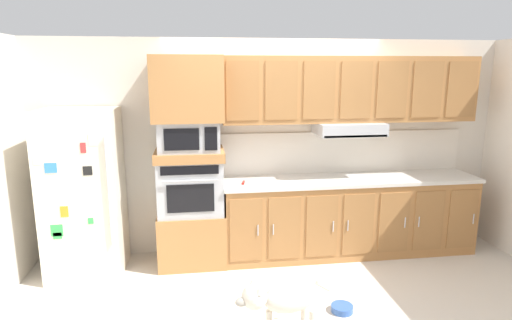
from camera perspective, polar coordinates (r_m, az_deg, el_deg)
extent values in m
plane|color=beige|center=(4.54, 4.60, -16.48)|extent=(9.60, 9.60, 0.00)
cube|color=beige|center=(5.15, 2.15, 1.85)|extent=(6.20, 0.12, 2.50)
cube|color=silver|center=(4.89, -21.92, -4.07)|extent=(0.76, 0.70, 1.76)
cylinder|color=silver|center=(4.44, -18.99, -4.09)|extent=(0.02, 0.02, 1.10)
cube|color=orange|center=(4.61, -24.13, -6.29)|extent=(0.07, 0.01, 0.11)
cube|color=green|center=(4.58, -21.11, -7.57)|extent=(0.05, 0.01, 0.06)
cube|color=green|center=(4.70, -24.96, -8.49)|extent=(0.11, 0.01, 0.12)
cube|color=white|center=(4.63, -20.38, -9.57)|extent=(0.07, 0.01, 0.08)
cube|color=white|center=(4.37, -20.88, 2.57)|extent=(0.07, 0.01, 0.11)
cube|color=#337FDB|center=(4.52, -25.64, -0.96)|extent=(0.11, 0.01, 0.10)
cube|color=white|center=(4.54, -27.05, 0.08)|extent=(0.08, 0.01, 0.09)
cube|color=red|center=(4.40, -22.00, 1.51)|extent=(0.05, 0.01, 0.10)
cube|color=green|center=(4.71, -24.88, -9.11)|extent=(0.08, 0.01, 0.07)
cube|color=black|center=(4.44, -21.48, -1.34)|extent=(0.09, 0.01, 0.09)
cube|color=#A8703D|center=(4.99, -8.46, -9.99)|extent=(0.74, 0.62, 0.60)
cube|color=#A8AAAF|center=(4.80, -8.68, -3.34)|extent=(0.70, 0.58, 0.60)
cube|color=black|center=(4.53, -8.69, -5.06)|extent=(0.49, 0.01, 0.30)
cube|color=black|center=(4.46, -8.81, -1.37)|extent=(0.60, 0.01, 0.09)
cylinder|color=#A8AAAF|center=(4.46, -8.77, -2.76)|extent=(0.56, 0.02, 0.02)
cube|color=#A8703D|center=(4.72, -8.82, 0.76)|extent=(0.74, 0.62, 0.10)
cube|color=#A8AAAF|center=(4.69, -8.90, 3.28)|extent=(0.64, 0.53, 0.32)
cube|color=black|center=(4.42, -9.86, 2.71)|extent=(0.35, 0.01, 0.22)
cube|color=black|center=(4.42, -6.01, 2.82)|extent=(0.13, 0.01, 0.24)
cube|color=#A8703D|center=(4.64, -9.10, 9.39)|extent=(0.74, 0.62, 0.68)
cube|color=#A8703D|center=(5.25, 12.22, -7.39)|extent=(2.95, 0.60, 0.88)
cube|color=#9A6738|center=(4.68, -1.32, -9.33)|extent=(0.35, 0.01, 0.70)
cylinder|color=#BCBCC1|center=(4.68, 0.26, -9.32)|extent=(0.01, 0.01, 0.12)
cube|color=#9A6738|center=(4.74, 3.81, -9.06)|extent=(0.35, 0.01, 0.70)
cylinder|color=#BCBCC1|center=(4.71, 2.32, -9.21)|extent=(0.01, 0.01, 0.12)
cube|color=#9A6738|center=(4.84, 8.75, -8.72)|extent=(0.35, 0.01, 0.70)
cylinder|color=#BCBCC1|center=(4.87, 10.24, -8.67)|extent=(0.01, 0.01, 0.12)
cube|color=#9A6738|center=(4.98, 13.44, -8.34)|extent=(0.35, 0.01, 0.70)
cylinder|color=#BCBCC1|center=(4.92, 12.12, -8.52)|extent=(0.01, 0.01, 0.12)
cube|color=#9A6738|center=(5.14, 17.86, -7.93)|extent=(0.35, 0.01, 0.70)
cylinder|color=#BCBCC1|center=(5.18, 19.20, -7.86)|extent=(0.01, 0.01, 0.12)
cube|color=#9A6738|center=(5.33, 21.97, -7.51)|extent=(0.35, 0.01, 0.70)
cylinder|color=#BCBCC1|center=(5.26, 20.85, -7.69)|extent=(0.01, 0.01, 0.12)
cube|color=#9A6738|center=(5.55, 25.77, -7.08)|extent=(0.35, 0.01, 0.70)
cylinder|color=#BCBCC1|center=(5.61, 26.94, -7.00)|extent=(0.01, 0.01, 0.12)
cube|color=beige|center=(5.12, 12.45, -2.53)|extent=(2.99, 0.64, 0.04)
cube|color=silver|center=(5.32, 11.51, 1.06)|extent=(2.99, 0.02, 0.50)
cube|color=#A8703D|center=(5.08, 12.47, 9.15)|extent=(2.95, 0.34, 0.74)
cube|color=#A8AAAF|center=(5.05, 12.22, 4.12)|extent=(0.76, 0.48, 0.14)
cube|color=black|center=(4.85, 13.08, 3.11)|extent=(0.72, 0.04, 0.02)
cube|color=#9A6738|center=(4.62, -1.79, 9.15)|extent=(0.35, 0.01, 0.63)
cube|color=#9A6738|center=(4.68, 3.40, 9.18)|extent=(0.35, 0.01, 0.63)
cube|color=#9A6738|center=(4.78, 8.42, 9.13)|extent=(0.35, 0.01, 0.63)
cube|color=#9A6738|center=(4.92, 13.19, 9.03)|extent=(0.35, 0.01, 0.63)
cube|color=#9A6738|center=(5.09, 17.67, 8.87)|extent=(0.35, 0.01, 0.63)
cube|color=#9A6738|center=(5.28, 21.84, 8.68)|extent=(0.35, 0.01, 0.63)
cube|color=#9A6738|center=(5.50, 25.69, 8.46)|extent=(0.35, 0.01, 0.63)
cylinder|color=red|center=(4.73, -1.69, -3.02)|extent=(0.05, 0.10, 0.03)
cylinder|color=silver|center=(4.72, -0.36, -3.04)|extent=(0.03, 0.12, 0.01)
ellipsoid|color=beige|center=(3.62, 4.70, -17.61)|extent=(0.52, 0.37, 0.25)
sphere|color=beige|center=(3.47, -0.21, -17.72)|extent=(0.20, 0.20, 0.20)
ellipsoid|color=gray|center=(3.44, -1.84, -18.31)|extent=(0.13, 0.10, 0.07)
cone|color=beige|center=(3.37, 0.48, -16.91)|extent=(0.06, 0.06, 0.06)
cone|color=beige|center=(3.49, -0.48, -15.89)|extent=(0.06, 0.06, 0.06)
cylinder|color=beige|center=(3.75, 8.88, -16.23)|extent=(0.15, 0.07, 0.12)
cylinder|color=beige|center=(3.87, 6.38, -19.83)|extent=(0.06, 0.06, 0.25)
cylinder|color=#3359A5|center=(4.20, 11.37, -18.78)|extent=(0.20, 0.20, 0.06)
cylinder|color=brown|center=(4.19, 11.37, -18.67)|extent=(0.15, 0.15, 0.03)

